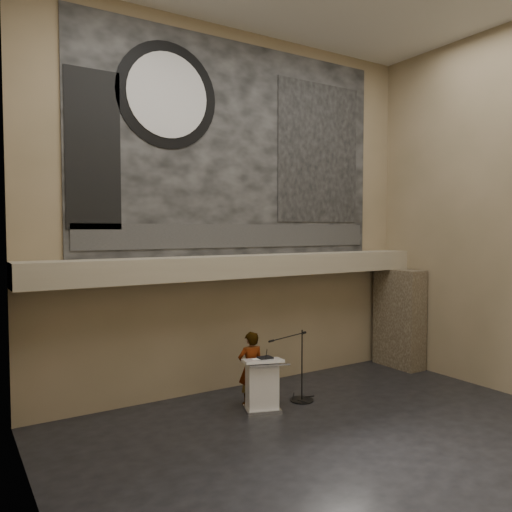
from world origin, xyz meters
TOP-DOWN VIEW (x-y plane):
  - floor at (0.00, 0.00)m, footprint 10.00×10.00m
  - wall_back at (0.00, 4.00)m, footprint 10.00×0.02m
  - wall_left at (-5.00, 0.00)m, footprint 0.02×8.00m
  - soffit at (0.00, 3.60)m, footprint 10.00×0.80m
  - sprinkler_left at (-1.60, 3.55)m, footprint 0.04×0.04m
  - sprinkler_right at (1.90, 3.55)m, footprint 0.04×0.04m
  - banner at (0.00, 3.97)m, footprint 8.00×0.05m
  - banner_text_strip at (0.00, 3.93)m, footprint 7.76×0.02m
  - banner_clock_rim at (-1.80, 3.93)m, footprint 2.30×0.02m
  - banner_clock_face at (-1.80, 3.91)m, footprint 1.84×0.02m
  - banner_building_print at (2.40, 3.93)m, footprint 2.60×0.02m
  - banner_brick_print at (-3.40, 3.93)m, footprint 1.10×0.02m
  - stone_pier at (4.65, 3.15)m, footprint 0.60×1.40m
  - lectern at (-0.44, 2.26)m, footprint 0.95×0.80m
  - binder at (-0.35, 2.27)m, footprint 0.29×0.24m
  - papers at (-0.52, 2.26)m, footprint 0.20×0.28m
  - speaker_person at (-0.43, 2.73)m, footprint 0.63×0.47m
  - mic_stand at (0.62, 2.32)m, footprint 1.33×0.58m

SIDE VIEW (x-z plane):
  - floor at x=0.00m, z-range 0.00..0.00m
  - mic_stand at x=0.62m, z-range -0.56..1.03m
  - lectern at x=-0.44m, z-range -0.02..1.12m
  - speaker_person at x=-0.43m, z-range 0.00..1.60m
  - papers at x=-0.52m, z-range 1.10..1.10m
  - binder at x=-0.35m, z-range 1.10..1.14m
  - stone_pier at x=4.65m, z-range 0.00..2.70m
  - sprinkler_left at x=-1.60m, z-range 2.64..2.70m
  - sprinkler_right at x=1.90m, z-range 2.64..2.70m
  - soffit at x=0.00m, z-range 2.70..3.20m
  - banner_text_strip at x=0.00m, z-range 3.38..3.93m
  - wall_back at x=0.00m, z-range 0.00..8.50m
  - wall_left at x=-5.00m, z-range 0.00..8.50m
  - banner_brick_print at x=-3.40m, z-range 3.80..7.00m
  - banner at x=0.00m, z-range 3.20..8.20m
  - banner_building_print at x=2.40m, z-range 4.00..7.60m
  - banner_clock_rim at x=-1.80m, z-range 5.55..7.85m
  - banner_clock_face at x=-1.80m, z-range 5.78..7.62m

